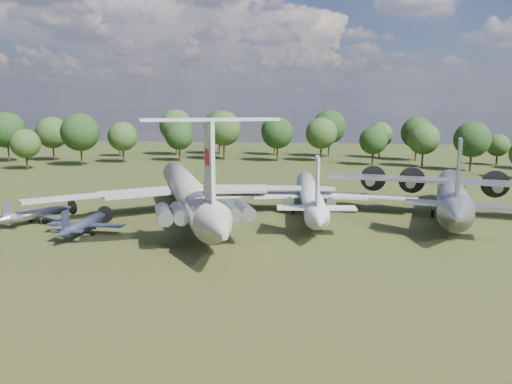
% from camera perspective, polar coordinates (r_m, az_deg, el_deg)
% --- Properties ---
extents(ground, '(300.00, 300.00, 0.00)m').
position_cam_1_polar(ground, '(68.82, -4.27, -3.56)').
color(ground, '#224216').
rests_on(ground, ground).
extents(il62_airliner, '(63.64, 71.12, 5.74)m').
position_cam_1_polar(il62_airliner, '(72.90, -7.73, -0.56)').
color(il62_airliner, beige).
rests_on(il62_airliner, ground).
extents(tu104_jet, '(34.98, 44.66, 4.22)m').
position_cam_1_polar(tu104_jet, '(75.23, 6.17, -0.79)').
color(tu104_jet, silver).
rests_on(tu104_jet, ground).
extents(an12_transport, '(43.81, 47.05, 5.30)m').
position_cam_1_polar(an12_transport, '(77.06, 21.51, -0.77)').
color(an12_transport, gray).
rests_on(an12_transport, ground).
extents(small_prop_west, '(10.05, 13.59, 1.97)m').
position_cam_1_polar(small_prop_west, '(66.03, -19.03, -3.78)').
color(small_prop_west, black).
rests_on(small_prop_west, ground).
extents(small_prop_northwest, '(14.04, 15.71, 1.90)m').
position_cam_1_polar(small_prop_northwest, '(74.91, -23.71, -2.53)').
color(small_prop_northwest, '#A5A7AD').
rests_on(small_prop_northwest, ground).
extents(person_on_il62, '(0.65, 0.48, 1.63)m').
position_cam_1_polar(person_on_il62, '(56.57, -5.87, 0.26)').
color(person_on_il62, brown).
rests_on(person_on_il62, il62_airliner).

